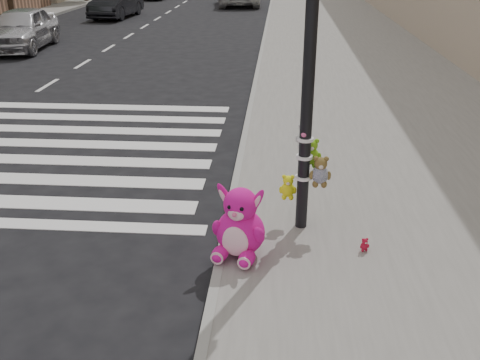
# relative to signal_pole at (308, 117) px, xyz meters

# --- Properties ---
(ground) EXTENTS (120.00, 120.00, 0.00)m
(ground) POSITION_rel_signal_pole_xyz_m (-2.62, -1.82, -1.74)
(ground) COLOR black
(ground) RESTS_ON ground
(sidewalk_near) EXTENTS (7.00, 80.00, 0.14)m
(sidewalk_near) POSITION_rel_signal_pole_xyz_m (2.38, 8.18, -1.67)
(sidewalk_near) COLOR slate
(sidewalk_near) RESTS_ON ground
(curb_edge) EXTENTS (0.12, 80.00, 0.15)m
(curb_edge) POSITION_rel_signal_pole_xyz_m (-1.07, 8.18, -1.67)
(curb_edge) COLOR gray
(curb_edge) RESTS_ON ground
(signal_pole) EXTENTS (0.70, 0.50, 4.00)m
(signal_pole) POSITION_rel_signal_pole_xyz_m (0.00, 0.00, 0.00)
(signal_pole) COLOR black
(signal_pole) RESTS_ON sidewalk_near
(pink_bunny) EXTENTS (0.75, 0.83, 0.98)m
(pink_bunny) POSITION_rel_signal_pole_xyz_m (-0.83, -0.84, -1.21)
(pink_bunny) COLOR #DB128F
(pink_bunny) RESTS_ON sidewalk_near
(red_teddy) EXTENTS (0.15, 0.12, 0.19)m
(red_teddy) POSITION_rel_signal_pole_xyz_m (0.78, -0.64, -1.51)
(red_teddy) COLOR #B2112C
(red_teddy) RESTS_ON sidewalk_near
(car_silver_far) EXTENTS (2.28, 4.78, 1.58)m
(car_silver_far) POSITION_rel_signal_pole_xyz_m (-10.33, 13.76, -0.96)
(car_silver_far) COLOR #B2B1B6
(car_silver_far) RESTS_ON ground
(car_dark_far) EXTENTS (1.97, 4.76, 1.53)m
(car_dark_far) POSITION_rel_signal_pole_xyz_m (-9.43, 23.42, -0.98)
(car_dark_far) COLOR black
(car_dark_far) RESTS_ON ground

